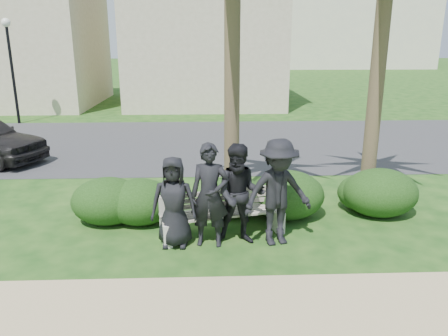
{
  "coord_description": "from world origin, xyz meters",
  "views": [
    {
      "loc": [
        -0.95,
        -6.86,
        3.44
      ],
      "look_at": [
        -0.63,
        1.0,
        1.13
      ],
      "focal_mm": 35.0,
      "sensor_mm": 36.0,
      "label": 1
    }
  ],
  "objects_px": {
    "park_bench": "(223,217)",
    "man_c": "(240,195)",
    "man_d": "(278,193)",
    "man_b": "(210,195)",
    "street_lamp": "(10,52)",
    "man_a": "(174,202)"
  },
  "relations": [
    {
      "from": "park_bench",
      "to": "man_c",
      "type": "relative_size",
      "value": 1.32
    },
    {
      "from": "man_c",
      "to": "man_d",
      "type": "bearing_deg",
      "value": -0.48
    },
    {
      "from": "park_bench",
      "to": "man_b",
      "type": "height_order",
      "value": "man_b"
    },
    {
      "from": "man_c",
      "to": "man_b",
      "type": "bearing_deg",
      "value": -170.16
    },
    {
      "from": "park_bench",
      "to": "man_b",
      "type": "relative_size",
      "value": 1.3
    },
    {
      "from": "street_lamp",
      "to": "park_bench",
      "type": "distance_m",
      "value": 14.44
    },
    {
      "from": "man_a",
      "to": "man_b",
      "type": "distance_m",
      "value": 0.62
    },
    {
      "from": "street_lamp",
      "to": "man_a",
      "type": "distance_m",
      "value": 14.21
    },
    {
      "from": "man_d",
      "to": "street_lamp",
      "type": "bearing_deg",
      "value": 113.85
    },
    {
      "from": "street_lamp",
      "to": "man_d",
      "type": "bearing_deg",
      "value": -52.08
    },
    {
      "from": "street_lamp",
      "to": "man_c",
      "type": "relative_size",
      "value": 2.4
    },
    {
      "from": "park_bench",
      "to": "man_d",
      "type": "bearing_deg",
      "value": -35.46
    },
    {
      "from": "park_bench",
      "to": "man_a",
      "type": "distance_m",
      "value": 1.03
    },
    {
      "from": "street_lamp",
      "to": "man_b",
      "type": "distance_m",
      "value": 14.52
    },
    {
      "from": "man_a",
      "to": "man_d",
      "type": "distance_m",
      "value": 1.78
    },
    {
      "from": "street_lamp",
      "to": "man_a",
      "type": "height_order",
      "value": "street_lamp"
    },
    {
      "from": "street_lamp",
      "to": "park_bench",
      "type": "height_order",
      "value": "street_lamp"
    },
    {
      "from": "man_d",
      "to": "man_c",
      "type": "bearing_deg",
      "value": 161.54
    },
    {
      "from": "man_a",
      "to": "man_d",
      "type": "xyz_separation_m",
      "value": [
        1.78,
        0.0,
        0.14
      ]
    },
    {
      "from": "park_bench",
      "to": "man_d",
      "type": "distance_m",
      "value": 1.16
    },
    {
      "from": "man_b",
      "to": "street_lamp",
      "type": "bearing_deg",
      "value": 130.7
    },
    {
      "from": "man_b",
      "to": "man_c",
      "type": "distance_m",
      "value": 0.52
    }
  ]
}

